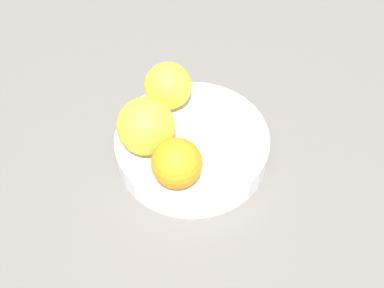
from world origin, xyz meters
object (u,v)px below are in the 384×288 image
Objects in this scene: fruit_bowl at (192,146)px; orange_in_bowl_0 at (146,126)px; orange_in_bowl_2 at (177,163)px; orange_in_bowl_1 at (168,86)px.

fruit_bowl is 7.91cm from orange_in_bowl_0.
orange_in_bowl_2 reaches higher than fruit_bowl.
fruit_bowl is 3.18× the size of orange_in_bowl_1.
fruit_bowl is 2.79× the size of orange_in_bowl_0.
orange_in_bowl_1 is at bearing 4.22° from orange_in_bowl_0.
fruit_bowl is 3.29× the size of orange_in_bowl_2.
fruit_bowl is at bearing -129.91° from orange_in_bowl_1.
orange_in_bowl_0 reaches higher than fruit_bowl.
orange_in_bowl_2 is (-3.29, -5.48, -0.55)cm from orange_in_bowl_0.
orange_in_bowl_1 is at bearing 50.09° from fruit_bowl.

